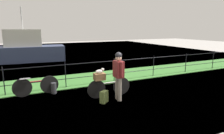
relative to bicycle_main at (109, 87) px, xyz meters
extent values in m
plane|color=#9E9993|center=(1.04, -0.56, -0.35)|extent=(60.00, 60.00, 0.00)
cube|color=#38702D|center=(1.04, 2.63, -0.34)|extent=(27.00, 2.40, 0.03)
plane|color=#426684|center=(1.04, 11.57, -0.35)|extent=(30.00, 30.00, 0.00)
cylinder|color=black|center=(-3.46, 1.70, 0.20)|extent=(0.04, 0.04, 1.10)
cylinder|color=black|center=(-1.21, 1.70, 0.20)|extent=(0.04, 0.04, 1.10)
cylinder|color=black|center=(1.04, 1.70, 0.20)|extent=(0.04, 0.04, 1.10)
cylinder|color=black|center=(3.29, 1.70, 0.20)|extent=(0.04, 0.04, 1.10)
cylinder|color=black|center=(5.54, 1.70, 0.20)|extent=(0.04, 0.04, 1.10)
cylinder|color=black|center=(7.79, 1.70, 0.20)|extent=(0.04, 0.04, 1.10)
cylinder|color=black|center=(1.04, 1.70, 0.03)|extent=(18.00, 0.03, 0.03)
cylinder|color=black|center=(1.04, 1.70, 0.64)|extent=(18.00, 0.03, 0.03)
cylinder|color=black|center=(0.51, -0.01, -0.02)|extent=(0.67, 0.06, 0.67)
cylinder|color=black|center=(-0.48, 0.01, -0.02)|extent=(0.67, 0.06, 0.67)
cylinder|color=#BCB7B2|center=(0.02, 0.00, 0.16)|extent=(0.77, 0.06, 0.04)
cube|color=black|center=(-0.36, 0.01, 0.21)|extent=(0.20, 0.09, 0.06)
cube|color=slate|center=(-0.36, 0.01, 0.31)|extent=(0.36, 0.17, 0.02)
cube|color=brown|center=(-0.36, 0.01, 0.44)|extent=(0.39, 0.29, 0.24)
ellipsoid|color=silver|center=(-0.36, 0.01, 0.62)|extent=(0.28, 0.15, 0.13)
sphere|color=silver|center=(-0.24, 0.01, 0.68)|extent=(0.11, 0.11, 0.11)
cylinder|color=gray|center=(0.16, -0.35, 0.06)|extent=(0.14, 0.14, 0.82)
cylinder|color=gray|center=(0.16, -0.55, 0.06)|extent=(0.14, 0.14, 0.82)
cube|color=maroon|center=(0.16, -0.45, 0.75)|extent=(0.27, 0.41, 0.56)
cylinder|color=maroon|center=(0.16, -0.23, 0.78)|extent=(0.10, 0.10, 0.50)
cylinder|color=maroon|center=(0.15, -0.67, 0.78)|extent=(0.10, 0.10, 0.50)
sphere|color=tan|center=(0.16, -0.45, 1.14)|extent=(0.22, 0.22, 0.22)
sphere|color=black|center=(0.16, -0.45, 1.21)|extent=(0.23, 0.23, 0.23)
cube|color=olive|center=(-0.39, -0.47, -0.15)|extent=(0.33, 0.31, 0.40)
cylinder|color=#38383D|center=(-1.78, 1.20, -0.14)|extent=(0.20, 0.20, 0.42)
cylinder|color=black|center=(-1.92, 1.31, -0.01)|extent=(0.68, 0.06, 0.68)
cylinder|color=black|center=(-2.87, 1.29, -0.01)|extent=(0.68, 0.06, 0.68)
cylinder|color=#9E2D2D|center=(-2.39, 1.30, 0.17)|extent=(0.74, 0.06, 0.04)
cube|color=black|center=(-2.75, 1.29, 0.23)|extent=(0.20, 0.09, 0.06)
cube|color=slate|center=(-2.75, 1.29, 0.32)|extent=(0.36, 0.17, 0.02)
cube|color=#2D3856|center=(-2.61, 9.51, 0.22)|extent=(5.85, 2.41, 1.14)
cube|color=#B7B2A8|center=(-2.61, 9.51, 1.41)|extent=(2.62, 1.55, 1.25)
cylinder|color=#B2B2B2|center=(-2.61, 9.51, 2.83)|extent=(0.10, 0.10, 1.60)
camera|label=1|loc=(-2.73, -6.07, 2.12)|focal=30.49mm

